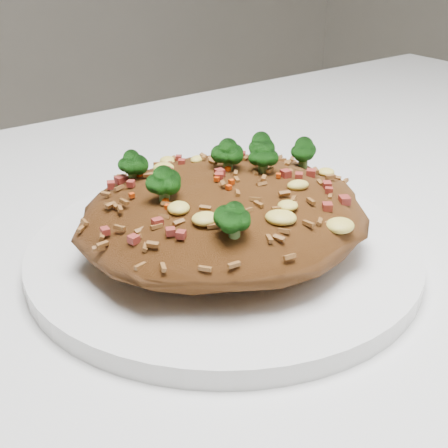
{
  "coord_description": "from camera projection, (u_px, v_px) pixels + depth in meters",
  "views": [
    {
      "loc": [
        -0.33,
        -0.31,
        0.97
      ],
      "look_at": [
        -0.1,
        0.01,
        0.78
      ],
      "focal_mm": 50.0,
      "sensor_mm": 36.0,
      "label": 1
    }
  ],
  "objects": [
    {
      "name": "plate",
      "position": [
        224.0,
        251.0,
        0.45
      ],
      "size": [
        0.28,
        0.28,
        0.01
      ],
      "primitive_type": "cylinder",
      "color": "white",
      "rests_on": "dining_table"
    },
    {
      "name": "fork",
      "position": [
        232.0,
        183.0,
        0.54
      ],
      "size": [
        0.16,
        0.06,
        0.0
      ],
      "rotation": [
        0.0,
        0.0,
        -0.3
      ],
      "color": "silver",
      "rests_on": "plate"
    },
    {
      "name": "dining_table",
      "position": [
        320.0,
        320.0,
        0.54
      ],
      "size": [
        1.2,
        0.8,
        0.75
      ],
      "color": "silver",
      "rests_on": "ground"
    },
    {
      "name": "fried_rice",
      "position": [
        224.0,
        203.0,
        0.43
      ],
      "size": [
        0.21,
        0.19,
        0.07
      ],
      "color": "brown",
      "rests_on": "plate"
    }
  ]
}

